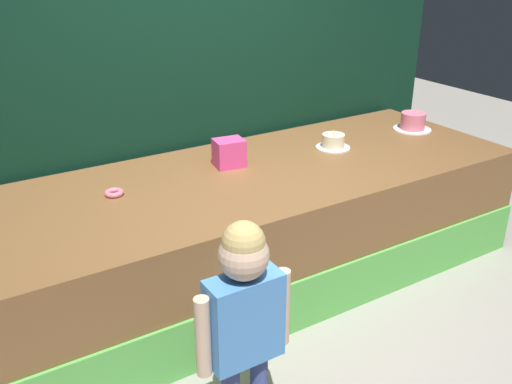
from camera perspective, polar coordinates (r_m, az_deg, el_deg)
ground_plane at (r=3.68m, az=4.45°, el=-13.58°), size 12.00×12.00×0.00m
stage_platform at (r=3.93m, az=-1.14°, el=-3.80°), size 3.98×1.38×0.81m
curtain_backdrop at (r=4.27m, az=-6.75°, el=11.64°), size 4.68×0.08×2.67m
child_figure at (r=2.47m, az=-1.20°, el=-12.00°), size 0.47×0.22×1.21m
pink_box at (r=3.89m, az=-2.74°, el=3.98°), size 0.22×0.19×0.19m
donut at (r=3.56m, az=-14.17°, el=-0.08°), size 0.12×0.12×0.03m
cake_center at (r=4.29m, az=7.82°, el=5.05°), size 0.26×0.26×0.15m
cake_right at (r=4.85m, az=15.60°, el=6.84°), size 0.31×0.31×0.14m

